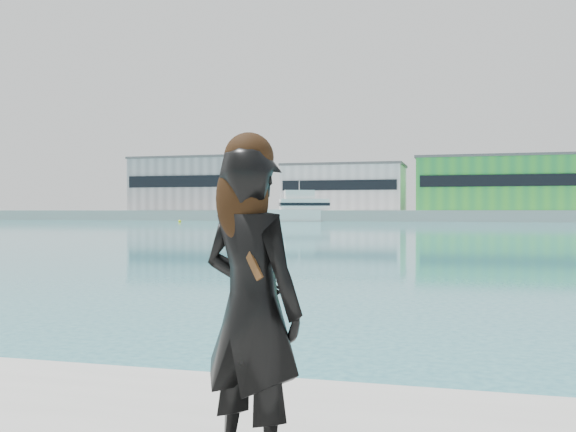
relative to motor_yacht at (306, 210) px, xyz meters
name	(u,v)px	position (x,y,z in m)	size (l,w,h in m)	color
far_quay	(454,215)	(26.29, 18.74, -1.11)	(320.00, 40.00, 2.00)	#9E9E99
warehouse_grey_left	(198,184)	(-28.71, 16.72, 5.65)	(26.52, 16.36, 11.50)	gray
warehouse_white	(345,187)	(4.29, 16.72, 4.65)	(24.48, 15.35, 9.50)	silver
warehouse_green	(496,183)	(34.29, 16.72, 5.15)	(30.60, 16.36, 10.50)	green
flagpole_left	(262,188)	(-11.62, 9.74, 4.43)	(1.28, 0.16, 8.00)	silver
motor_yacht	(306,210)	(0.00, 0.00, 0.00)	(16.60, 9.81, 7.49)	white
buoy_far	(180,222)	(-18.64, -14.70, -2.11)	(0.50, 0.50, 0.50)	#FFF90D
buoy_extra	(237,229)	(4.05, -49.53, -2.11)	(0.50, 0.50, 0.50)	#FFF90D
woman	(251,299)	(26.40, -112.04, -0.44)	(0.69, 0.58, 1.71)	black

